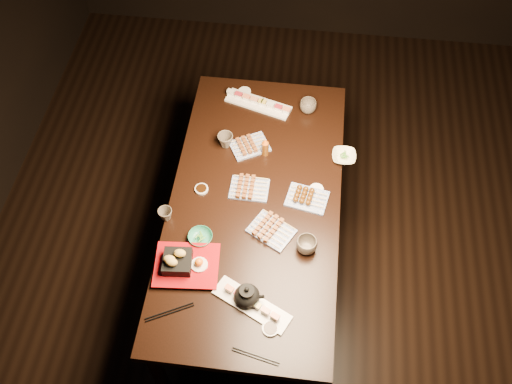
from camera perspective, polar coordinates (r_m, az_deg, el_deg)
ground at (r=3.59m, az=3.33°, el=-10.16°), size 5.00×5.00×0.00m
dining_table at (r=3.34m, az=-0.10°, el=-4.58°), size 1.32×1.97×0.75m
sushi_platter_near at (r=2.71m, az=-0.42°, el=-11.07°), size 0.40×0.27×0.05m
sushi_platter_far at (r=3.44m, az=0.24°, el=9.00°), size 0.41×0.22×0.05m
yakitori_plate_center at (r=3.04m, az=-0.67°, el=0.52°), size 0.21×0.15×0.05m
yakitori_plate_right at (r=2.90m, az=1.56°, el=-3.70°), size 0.27×0.25×0.06m
yakitori_plate_left at (r=3.22m, az=-0.64°, el=4.83°), size 0.25×0.23×0.05m
tsukune_plate at (r=3.02m, az=5.15°, el=-0.46°), size 0.24×0.19×0.05m
edamame_bowl_green at (r=2.89m, az=-5.58°, el=-4.56°), size 0.17×0.17×0.04m
edamame_bowl_cream at (r=3.21m, az=8.78°, el=3.53°), size 0.14×0.14×0.03m
tempura_tray at (r=2.79m, az=-7.02°, el=-6.92°), size 0.33×0.28×0.11m
teacup_near_left at (r=2.97m, az=-9.04°, el=-2.22°), size 0.10×0.10×0.07m
teacup_mid_right at (r=2.84m, az=5.07°, el=-5.31°), size 0.11×0.11×0.08m
teacup_far_left at (r=3.22m, az=-3.08°, el=5.18°), size 0.12×0.12×0.08m
teacup_far_right at (r=3.41m, az=5.23°, el=8.53°), size 0.12×0.12×0.08m
teapot at (r=2.69m, az=-0.91°, el=-10.19°), size 0.15×0.15×0.12m
condiment_bottle at (r=3.16m, az=0.92°, el=4.56°), size 0.05×0.05×0.12m
sauce_dish_west at (r=3.07m, az=-5.47°, el=0.29°), size 0.10×0.10×0.01m
sauce_dish_east at (r=3.07m, az=6.06°, el=0.26°), size 0.08×0.08×0.01m
sauce_dish_se at (r=2.68m, az=1.45°, el=-13.49°), size 0.09×0.09×0.01m
sauce_dish_nw at (r=3.52m, az=-1.15°, el=9.99°), size 0.11×0.11×0.01m
chopsticks_near at (r=2.75m, az=-8.62°, el=-11.78°), size 0.22×0.13×0.01m
chopsticks_se at (r=2.64m, az=-0.04°, el=-16.11°), size 0.22×0.07×0.01m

